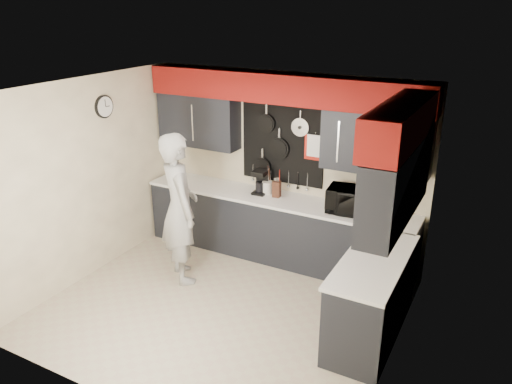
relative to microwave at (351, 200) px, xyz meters
The scene contains 10 objects.
ground 2.09m from the microwave, 126.71° to the right, with size 4.00×4.00×0.00m, color tan.
back_wall_assembly 1.42m from the microwave, behind, with size 4.00×0.36×2.60m.
right_wall_assembly 1.65m from the microwave, 56.08° to the right, with size 0.36×3.50×2.60m.
left_wall_assembly 3.38m from the microwave, 155.18° to the right, with size 0.05×3.50×2.60m.
base_cabinets 0.90m from the microwave, 152.41° to the right, with size 3.95×2.20×0.92m.
microwave is the anchor object (origin of this frame).
knife_block 1.07m from the microwave, behind, with size 0.10×0.10×0.22m, color #371811.
utensil_crock 1.25m from the microwave, behind, with size 0.14×0.14×0.18m, color white.
coffee_maker 1.33m from the microwave, behind, with size 0.20×0.23×0.34m.
person 2.19m from the microwave, 150.86° to the right, with size 0.72×0.47×1.98m, color #9A9A98.
Camera 1 is at (2.76, -4.33, 3.46)m, focal length 35.00 mm.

